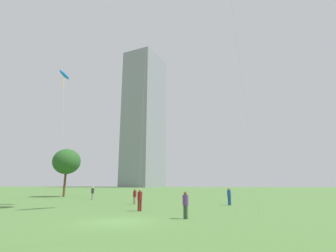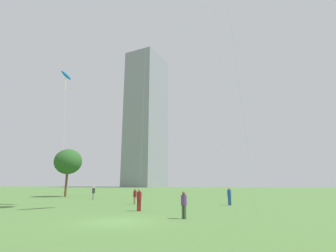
{
  "view_description": "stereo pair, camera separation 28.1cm",
  "coord_description": "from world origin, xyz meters",
  "px_view_note": "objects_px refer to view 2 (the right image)",
  "views": [
    {
      "loc": [
        5.43,
        -14.72,
        2.2
      ],
      "look_at": [
        1.07,
        11.17,
        8.2
      ],
      "focal_mm": 26.78,
      "sensor_mm": 36.0,
      "label": 1
    },
    {
      "loc": [
        5.71,
        -14.67,
        2.2
      ],
      "look_at": [
        1.07,
        11.17,
        8.2
      ],
      "focal_mm": 26.78,
      "sensor_mm": 36.0,
      "label": 2
    }
  ],
  "objects_px": {
    "kite_flying_3": "(66,75)",
    "park_tree_0": "(68,162)",
    "person_standing_1": "(135,195)",
    "distant_highrise_0": "(146,119)",
    "person_standing_3": "(139,198)",
    "person_standing_0": "(94,192)",
    "person_standing_5": "(184,203)",
    "person_standing_4": "(229,195)"
  },
  "relations": [
    {
      "from": "distant_highrise_0",
      "to": "person_standing_4",
      "type": "bearing_deg",
      "value": -54.45
    },
    {
      "from": "person_standing_5",
      "to": "distant_highrise_0",
      "type": "distance_m",
      "value": 137.3
    },
    {
      "from": "person_standing_0",
      "to": "person_standing_3",
      "type": "distance_m",
      "value": 16.26
    },
    {
      "from": "person_standing_5",
      "to": "park_tree_0",
      "type": "xyz_separation_m",
      "value": [
        -22.32,
        22.55,
        4.79
      ]
    },
    {
      "from": "person_standing_3",
      "to": "park_tree_0",
      "type": "xyz_separation_m",
      "value": [
        -18.22,
        18.71,
        4.75
      ]
    },
    {
      "from": "person_standing_3",
      "to": "person_standing_5",
      "type": "height_order",
      "value": "person_standing_3"
    },
    {
      "from": "person_standing_3",
      "to": "person_standing_4",
      "type": "xyz_separation_m",
      "value": [
        7.55,
        6.95,
        -0.0
      ]
    },
    {
      "from": "person_standing_4",
      "to": "kite_flying_3",
      "type": "height_order",
      "value": "kite_flying_3"
    },
    {
      "from": "person_standing_0",
      "to": "person_standing_1",
      "type": "distance_m",
      "value": 10.19
    },
    {
      "from": "person_standing_0",
      "to": "person_standing_4",
      "type": "height_order",
      "value": "same"
    },
    {
      "from": "kite_flying_3",
      "to": "distant_highrise_0",
      "type": "xyz_separation_m",
      "value": [
        -7.65,
        96.07,
        14.81
      ]
    },
    {
      "from": "kite_flying_3",
      "to": "park_tree_0",
      "type": "distance_m",
      "value": 22.29
    },
    {
      "from": "distant_highrise_0",
      "to": "person_standing_0",
      "type": "bearing_deg",
      "value": -62.1
    },
    {
      "from": "person_standing_1",
      "to": "park_tree_0",
      "type": "height_order",
      "value": "park_tree_0"
    },
    {
      "from": "person_standing_0",
      "to": "person_standing_1",
      "type": "relative_size",
      "value": 1.09
    },
    {
      "from": "person_standing_1",
      "to": "park_tree_0",
      "type": "bearing_deg",
      "value": -33.74
    },
    {
      "from": "person_standing_1",
      "to": "distant_highrise_0",
      "type": "bearing_deg",
      "value": -70.83
    },
    {
      "from": "park_tree_0",
      "to": "person_standing_1",
      "type": "bearing_deg",
      "value": -38.15
    },
    {
      "from": "person_standing_5",
      "to": "kite_flying_3",
      "type": "height_order",
      "value": "kite_flying_3"
    },
    {
      "from": "person_standing_4",
      "to": "kite_flying_3",
      "type": "distance_m",
      "value": 45.31
    },
    {
      "from": "distant_highrise_0",
      "to": "person_standing_1",
      "type": "bearing_deg",
      "value": -59.02
    },
    {
      "from": "person_standing_0",
      "to": "person_standing_3",
      "type": "xyz_separation_m",
      "value": [
        10.24,
        -12.63,
        0.0
      ]
    },
    {
      "from": "person_standing_4",
      "to": "park_tree_0",
      "type": "relative_size",
      "value": 0.22
    },
    {
      "from": "kite_flying_3",
      "to": "distant_highrise_0",
      "type": "distance_m",
      "value": 97.5
    },
    {
      "from": "person_standing_1",
      "to": "person_standing_5",
      "type": "relative_size",
      "value": 0.95
    },
    {
      "from": "person_standing_5",
      "to": "kite_flying_3",
      "type": "bearing_deg",
      "value": 164.95
    },
    {
      "from": "person_standing_4",
      "to": "person_standing_5",
      "type": "xyz_separation_m",
      "value": [
        -3.45,
        -10.79,
        -0.03
      ]
    },
    {
      "from": "person_standing_3",
      "to": "distant_highrise_0",
      "type": "relative_size",
      "value": 0.02
    },
    {
      "from": "person_standing_3",
      "to": "person_standing_4",
      "type": "distance_m",
      "value": 10.26
    },
    {
      "from": "person_standing_0",
      "to": "person_standing_3",
      "type": "height_order",
      "value": "person_standing_3"
    },
    {
      "from": "person_standing_0",
      "to": "kite_flying_3",
      "type": "height_order",
      "value": "kite_flying_3"
    },
    {
      "from": "person_standing_1",
      "to": "park_tree_0",
      "type": "distance_m",
      "value": 20.79
    },
    {
      "from": "person_standing_4",
      "to": "distant_highrise_0",
      "type": "distance_m",
      "value": 128.49
    },
    {
      "from": "person_standing_3",
      "to": "kite_flying_3",
      "type": "distance_m",
      "value": 43.95
    },
    {
      "from": "person_standing_3",
      "to": "distant_highrise_0",
      "type": "height_order",
      "value": "distant_highrise_0"
    },
    {
      "from": "park_tree_0",
      "to": "distant_highrise_0",
      "type": "relative_size",
      "value": 0.1
    },
    {
      "from": "person_standing_0",
      "to": "person_standing_5",
      "type": "xyz_separation_m",
      "value": [
        14.34,
        -16.47,
        -0.03
      ]
    },
    {
      "from": "kite_flying_3",
      "to": "park_tree_0",
      "type": "bearing_deg",
      "value": -47.07
    },
    {
      "from": "person_standing_0",
      "to": "person_standing_5",
      "type": "height_order",
      "value": "person_standing_0"
    },
    {
      "from": "person_standing_0",
      "to": "park_tree_0",
      "type": "relative_size",
      "value": 0.22
    },
    {
      "from": "person_standing_1",
      "to": "park_tree_0",
      "type": "relative_size",
      "value": 0.2
    },
    {
      "from": "park_tree_0",
      "to": "distant_highrise_0",
      "type": "distance_m",
      "value": 110.27
    }
  ]
}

